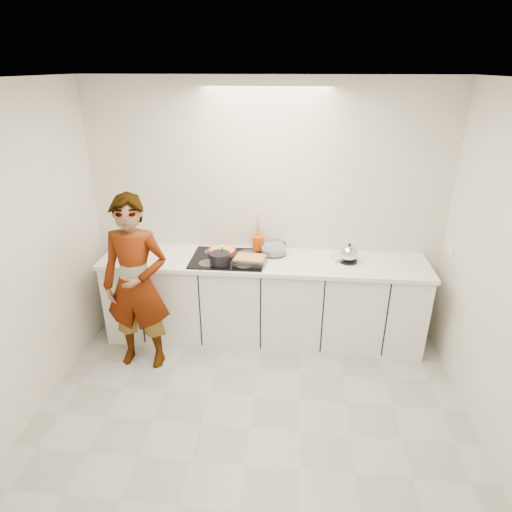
# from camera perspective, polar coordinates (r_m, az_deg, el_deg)

# --- Properties ---
(floor) EXTENTS (3.60, 3.20, 0.00)m
(floor) POSITION_cam_1_polar(r_m,az_deg,el_deg) (3.72, -0.82, -21.91)
(floor) COLOR #AAAAA6
(floor) RESTS_ON ground
(ceiling) EXTENTS (3.60, 3.20, 0.00)m
(ceiling) POSITION_cam_1_polar(r_m,az_deg,el_deg) (2.58, -1.19, 22.41)
(ceiling) COLOR white
(ceiling) RESTS_ON wall_back
(wall_back) EXTENTS (3.60, 0.00, 2.60)m
(wall_back) POSITION_cam_1_polar(r_m,az_deg,el_deg) (4.40, 1.33, 5.88)
(wall_back) COLOR silver
(wall_back) RESTS_ON ground
(wall_front) EXTENTS (3.60, 0.00, 2.60)m
(wall_front) POSITION_cam_1_polar(r_m,az_deg,el_deg) (1.71, -7.80, -29.98)
(wall_front) COLOR silver
(wall_front) RESTS_ON ground
(wall_left) EXTENTS (0.00, 3.20, 2.60)m
(wall_left) POSITION_cam_1_polar(r_m,az_deg,el_deg) (3.59, -30.92, -2.11)
(wall_left) COLOR silver
(wall_left) RESTS_ON ground
(base_cabinets) EXTENTS (3.20, 0.58, 0.87)m
(base_cabinets) POSITION_cam_1_polar(r_m,az_deg,el_deg) (4.46, 0.92, -6.04)
(base_cabinets) COLOR white
(base_cabinets) RESTS_ON floor
(countertop) EXTENTS (3.24, 0.64, 0.04)m
(countertop) POSITION_cam_1_polar(r_m,az_deg,el_deg) (4.25, 0.96, -0.73)
(countertop) COLOR white
(countertop) RESTS_ON base_cabinets
(hob) EXTENTS (0.72, 0.54, 0.01)m
(hob) POSITION_cam_1_polar(r_m,az_deg,el_deg) (4.26, -3.75, -0.33)
(hob) COLOR black
(hob) RESTS_ON countertop
(tart_dish) EXTENTS (0.37, 0.37, 0.05)m
(tart_dish) POSITION_cam_1_polar(r_m,az_deg,el_deg) (4.35, -4.53, 0.68)
(tart_dish) COLOR #B53927
(tart_dish) RESTS_ON hob
(saucepan) EXTENTS (0.20, 0.20, 0.19)m
(saucepan) POSITION_cam_1_polar(r_m,az_deg,el_deg) (4.12, -4.84, -0.29)
(saucepan) COLOR black
(saucepan) RESTS_ON hob
(baking_dish) EXTENTS (0.33, 0.26, 0.06)m
(baking_dish) POSITION_cam_1_polar(r_m,az_deg,el_deg) (4.13, -0.81, -0.46)
(baking_dish) COLOR silver
(baking_dish) RESTS_ON hob
(mixing_bowl) EXTENTS (0.33, 0.33, 0.12)m
(mixing_bowl) POSITION_cam_1_polar(r_m,az_deg,el_deg) (4.35, 2.40, 0.91)
(mixing_bowl) COLOR silver
(mixing_bowl) RESTS_ON countertop
(tea_towel) EXTENTS (0.25, 0.21, 0.04)m
(tea_towel) POSITION_cam_1_polar(r_m,az_deg,el_deg) (4.34, 11.62, -0.18)
(tea_towel) COLOR white
(tea_towel) RESTS_ON countertop
(kettle) EXTENTS (0.19, 0.19, 0.20)m
(kettle) POSITION_cam_1_polar(r_m,az_deg,el_deg) (4.25, 12.26, 0.24)
(kettle) COLOR black
(kettle) RESTS_ON countertop
(utensil_crock) EXTENTS (0.16, 0.16, 0.16)m
(utensil_crock) POSITION_cam_1_polar(r_m,az_deg,el_deg) (4.43, 0.32, 1.72)
(utensil_crock) COLOR #DB4506
(utensil_crock) RESTS_ON countertop
(cook) EXTENTS (0.62, 0.41, 1.69)m
(cook) POSITION_cam_1_polar(r_m,az_deg,el_deg) (4.06, -15.66, -3.69)
(cook) COLOR white
(cook) RESTS_ON floor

